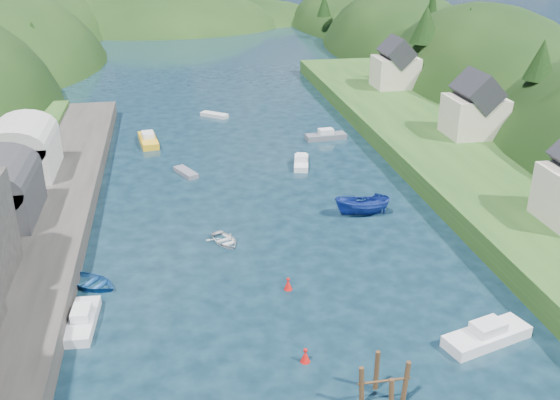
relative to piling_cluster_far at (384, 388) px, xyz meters
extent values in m
plane|color=black|center=(-2.34, 45.35, -1.25)|extent=(600.00, 600.00, 0.00)
ellipsoid|color=black|center=(-47.34, 113.35, -9.68)|extent=(44.00, 75.56, 48.19)
ellipsoid|color=black|center=(-47.34, 155.35, -8.07)|extent=(44.00, 75.56, 39.00)
ellipsoid|color=black|center=(42.66, 70.35, -9.65)|extent=(36.00, 75.56, 48.00)
ellipsoid|color=black|center=(42.66, 113.35, -9.03)|extent=(36.00, 75.56, 44.49)
ellipsoid|color=black|center=(42.66, 155.35, -7.55)|extent=(36.00, 75.56, 36.00)
ellipsoid|color=black|center=(-12.34, 165.35, -11.25)|extent=(80.00, 60.00, 44.00)
ellipsoid|color=black|center=(15.66, 175.35, -13.25)|extent=(70.00, 56.00, 36.00)
cone|color=black|center=(-36.39, 97.17, 7.29)|extent=(4.07, 4.07, 5.09)
cone|color=black|center=(-44.09, 110.99, 9.07)|extent=(4.56, 4.56, 9.22)
cone|color=black|center=(-45.52, 120.53, 6.95)|extent=(4.75, 4.75, 5.73)
cone|color=black|center=(-40.27, 130.91, 7.36)|extent=(4.27, 4.27, 6.50)
cone|color=black|center=(34.49, 42.71, 10.78)|extent=(4.07, 4.07, 5.08)
cone|color=black|center=(37.88, 58.14, 7.25)|extent=(3.40, 3.40, 6.46)
cone|color=black|center=(38.16, 70.79, 9.85)|extent=(4.94, 4.94, 8.14)
cone|color=black|center=(31.54, 73.09, 10.94)|extent=(5.25, 5.25, 6.26)
cone|color=black|center=(39.37, 89.33, 11.58)|extent=(3.36, 3.36, 8.73)
cone|color=black|center=(41.15, 103.81, 9.38)|extent=(4.57, 4.57, 6.95)
cone|color=black|center=(40.66, 113.66, 7.76)|extent=(3.59, 3.59, 6.13)
cone|color=black|center=(29.13, 134.56, 7.35)|extent=(3.83, 3.83, 5.90)
cube|color=#B2B2A8|center=(-28.34, 40.35, 2.75)|extent=(7.00, 9.00, 4.00)
cylinder|color=#B2B2A8|center=(-28.34, 40.35, 4.75)|extent=(7.00, 9.00, 7.00)
cube|color=#234719|center=(22.66, 35.35, -0.05)|extent=(16.00, 120.00, 2.40)
cube|color=beige|center=(26.66, 43.35, 3.65)|extent=(7.00, 6.00, 5.00)
cube|color=black|center=(26.66, 43.35, 6.99)|extent=(5.15, 6.24, 5.15)
cube|color=beige|center=(25.66, 70.35, 3.65)|extent=(7.00, 6.00, 5.00)
cube|color=black|center=(25.66, 70.35, 6.99)|extent=(5.15, 6.24, 5.15)
cylinder|color=#382314|center=(1.40, 0.00, -0.03)|extent=(0.32, 0.32, 3.63)
cylinder|color=#382314|center=(0.00, 1.40, -0.03)|extent=(0.32, 0.32, 3.63)
cylinder|color=#382314|center=(-1.40, 0.00, -0.03)|extent=(0.32, 0.32, 3.63)
cylinder|color=#382314|center=(0.00, 0.00, 0.57)|extent=(3.37, 0.16, 0.16)
cone|color=#AE100D|center=(-3.87, 4.90, -0.80)|extent=(0.70, 0.70, 0.90)
sphere|color=#AE100D|center=(-3.87, 4.90, -0.30)|extent=(0.30, 0.30, 0.30)
cone|color=#AE100D|center=(-3.29, 14.23, -0.80)|extent=(0.70, 0.70, 0.90)
sphere|color=#AE100D|center=(-3.29, 14.23, -0.30)|extent=(0.30, 0.30, 0.30)
cube|color=silver|center=(-19.34, 11.95, -0.89)|extent=(2.24, 5.81, 0.80)
cube|color=silver|center=(-19.34, 11.95, -0.10)|extent=(1.44, 2.08, 0.70)
cube|color=gold|center=(-15.15, 54.37, -0.84)|extent=(3.01, 6.72, 0.91)
cube|color=silver|center=(-15.15, 54.37, 0.01)|extent=(1.80, 2.46, 0.70)
cube|color=silver|center=(-5.20, 65.88, -0.97)|extent=(4.37, 3.91, 0.62)
imported|color=silver|center=(-7.62, 23.39, -1.00)|extent=(4.01, 4.60, 0.80)
cube|color=slate|center=(-10.54, 41.77, -0.99)|extent=(2.99, 4.26, 0.57)
imported|color=navy|center=(-19.20, 17.56, -0.90)|extent=(5.83, 5.60, 0.98)
cube|color=silver|center=(3.73, 42.31, -0.92)|extent=(2.79, 5.42, 0.72)
cube|color=silver|center=(3.73, 42.31, -0.17)|extent=(1.56, 2.03, 0.70)
cube|color=silver|center=(9.42, 4.82, -0.83)|extent=(6.98, 3.98, 0.93)
cube|color=silver|center=(9.42, 4.82, 0.03)|extent=(2.66, 2.13, 0.70)
cube|color=#595E66|center=(9.27, 51.97, -0.89)|extent=(5.82, 2.41, 0.79)
cube|color=silver|center=(9.27, 51.97, -0.10)|extent=(2.10, 1.49, 0.70)
imported|color=navy|center=(6.91, 27.02, -0.27)|extent=(5.90, 2.36, 2.26)
camera|label=1|loc=(-11.65, -28.89, 26.17)|focal=40.00mm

